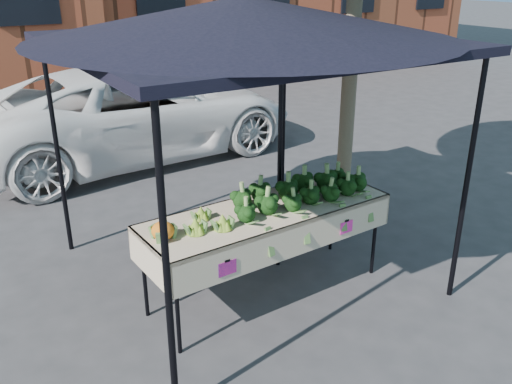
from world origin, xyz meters
name	(u,v)px	position (x,y,z in m)	size (l,w,h in m)	color
ground	(271,283)	(0.00, 0.00, 0.00)	(90.00, 90.00, 0.00)	#2F2F32
table	(267,252)	(-0.13, -0.12, 0.45)	(2.44, 0.92, 0.90)	beige
canopy	(245,146)	(-0.08, 0.36, 1.37)	(3.16, 3.16, 2.74)	black
broccoli_heap	(298,188)	(0.23, -0.10, 1.02)	(1.52, 0.55, 0.24)	black
romanesco_cluster	(203,217)	(-0.80, -0.14, 0.99)	(0.42, 0.46, 0.19)	#94B436
cauliflower_pair	(163,230)	(-1.18, -0.17, 0.98)	(0.19, 0.19, 0.17)	orange
street_tree	(353,19)	(1.43, 0.64, 2.46)	(2.49, 2.49, 4.91)	#1E4C14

